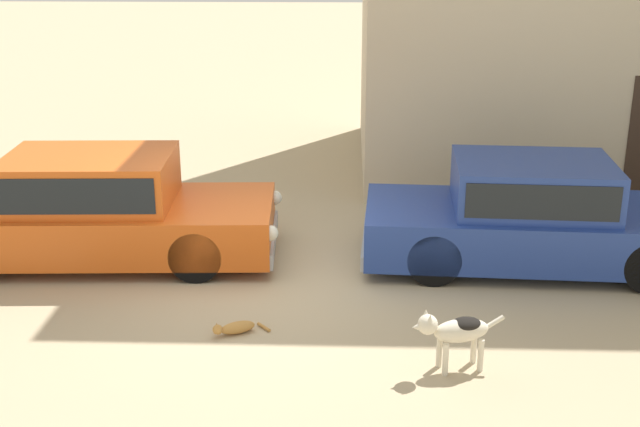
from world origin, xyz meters
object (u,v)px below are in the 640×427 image
stray_cat (235,328)px  parked_sedan_second (533,214)px  parked_sedan_nearest (95,208)px  stray_dog_spotted (456,330)px

stray_cat → parked_sedan_second: bearing=-175.8°
parked_sedan_second → stray_cat: bearing=-146.5°
parked_sedan_nearest → stray_dog_spotted: size_ratio=5.05×
parked_sedan_second → stray_cat: (-3.63, -2.14, -0.62)m
parked_sedan_nearest → parked_sedan_second: parked_sedan_nearest is taller
stray_dog_spotted → parked_sedan_nearest: bearing=-48.0°
parked_sedan_nearest → stray_dog_spotted: 5.28m
parked_sedan_nearest → stray_cat: parked_sedan_nearest is taller
parked_sedan_second → stray_dog_spotted: bearing=-112.0°
parked_sedan_nearest → stray_cat: bearing=-47.9°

